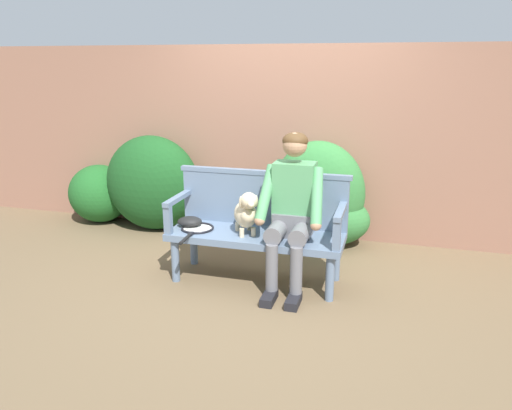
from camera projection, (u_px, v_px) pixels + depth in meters
ground_plane at (256, 280)px, 4.36m from camera, size 40.00×40.00×0.00m
brick_garden_fence at (292, 141)px, 5.41m from camera, size 8.00×0.30×2.04m
hedge_bush_mid_left at (318, 193)px, 5.10m from camera, size 0.96×0.59×1.10m
hedge_bush_far_left at (100, 193)px, 5.89m from camera, size 0.74×0.67×0.69m
hedge_bush_mid_right at (153, 183)px, 5.58m from camera, size 1.09×0.71×1.08m
hedge_bush_far_right at (324, 218)px, 5.16m from camera, size 0.95×0.62×0.57m
garden_bench at (256, 239)px, 4.25m from camera, size 1.51×0.53×0.44m
bench_backrest at (263, 197)px, 4.38m from camera, size 1.55×0.06×0.50m
bench_armrest_left_end at (174, 207)px, 4.29m from camera, size 0.06×0.53×0.28m
bench_armrest_right_end at (339, 221)px, 3.91m from camera, size 0.06×0.53×0.28m
person_seated at (292, 206)px, 4.06m from camera, size 0.56×0.66×1.31m
dog_on_bench at (246, 212)px, 4.14m from camera, size 0.30×0.38×0.39m
tennis_racket at (196, 229)px, 4.31m from camera, size 0.30×0.57×0.03m
baseball_glove at (190, 222)px, 4.39m from camera, size 0.25×0.22×0.09m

